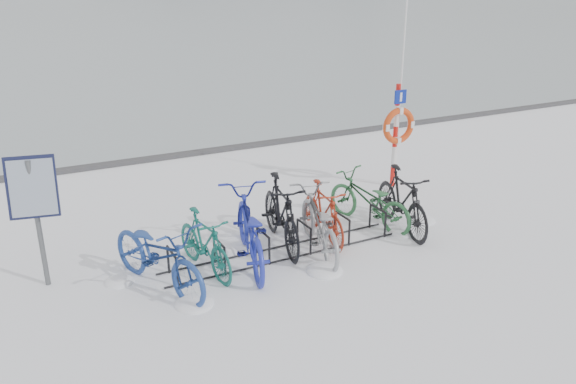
# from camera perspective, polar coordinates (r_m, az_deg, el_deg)

# --- Properties ---
(ground) EXTENTS (900.00, 900.00, 0.00)m
(ground) POSITION_cam_1_polar(r_m,az_deg,el_deg) (8.97, -0.41, -6.27)
(ground) COLOR white
(ground) RESTS_ON ground
(quay_edge) EXTENTS (400.00, 0.25, 0.10)m
(quay_edge) POSITION_cam_1_polar(r_m,az_deg,el_deg) (14.11, -11.36, 3.65)
(quay_edge) COLOR #3F3F42
(quay_edge) RESTS_ON ground
(bike_rack) EXTENTS (4.00, 0.48, 0.46)m
(bike_rack) POSITION_cam_1_polar(r_m,az_deg,el_deg) (8.89, -0.41, -5.23)
(bike_rack) COLOR black
(bike_rack) RESTS_ON ground
(info_board) EXTENTS (0.67, 0.36, 1.90)m
(info_board) POSITION_cam_1_polar(r_m,az_deg,el_deg) (8.24, -24.45, -0.28)
(info_board) COLOR #595B5E
(info_board) RESTS_ON ground
(lifebuoy_station) EXTENTS (0.75, 0.22, 3.91)m
(lifebuoy_station) POSITION_cam_1_polar(r_m,az_deg,el_deg) (11.68, 11.12, 6.62)
(lifebuoy_station) COLOR red
(lifebuoy_station) RESTS_ON ground
(bike_0) EXTENTS (1.38, 2.18, 1.08)m
(bike_0) POSITION_cam_1_polar(r_m,az_deg,el_deg) (8.01, -13.07, -5.97)
(bike_0) COLOR navy
(bike_0) RESTS_ON ground
(bike_1) EXTENTS (0.68, 1.63, 0.95)m
(bike_1) POSITION_cam_1_polar(r_m,az_deg,el_deg) (8.36, -8.50, -4.94)
(bike_1) COLOR #146155
(bike_1) RESTS_ON ground
(bike_2) EXTENTS (1.27, 2.29, 1.14)m
(bike_2) POSITION_cam_1_polar(r_m,az_deg,el_deg) (8.52, -4.01, -3.57)
(bike_2) COLOR #222CA7
(bike_2) RESTS_ON ground
(bike_3) EXTENTS (0.89, 2.01, 1.17)m
(bike_3) POSITION_cam_1_polar(r_m,az_deg,el_deg) (9.04, -0.72, -1.97)
(bike_3) COLOR black
(bike_3) RESTS_ON ground
(bike_4) EXTENTS (1.12, 2.05, 1.02)m
(bike_4) POSITION_cam_1_polar(r_m,az_deg,el_deg) (8.88, 3.10, -2.94)
(bike_4) COLOR #929599
(bike_4) RESTS_ON ground
(bike_5) EXTENTS (0.66, 1.66, 0.97)m
(bike_5) POSITION_cam_1_polar(r_m,az_deg,el_deg) (9.35, 3.63, -1.88)
(bike_5) COLOR #A72E1A
(bike_5) RESTS_ON ground
(bike_6) EXTENTS (1.09, 1.94, 0.96)m
(bike_6) POSITION_cam_1_polar(r_m,az_deg,el_deg) (9.96, 8.21, -0.64)
(bike_6) COLOR #2D6A3C
(bike_6) RESTS_ON ground
(bike_7) EXTENTS (0.86, 1.91, 1.11)m
(bike_7) POSITION_cam_1_polar(r_m,az_deg,el_deg) (9.84, 11.53, -0.67)
(bike_7) COLOR black
(bike_7) RESTS_ON ground
(snow_drifts) EXTENTS (5.78, 1.99, 0.19)m
(snow_drifts) POSITION_cam_1_polar(r_m,az_deg,el_deg) (9.01, 1.46, -6.14)
(snow_drifts) COLOR white
(snow_drifts) RESTS_ON ground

